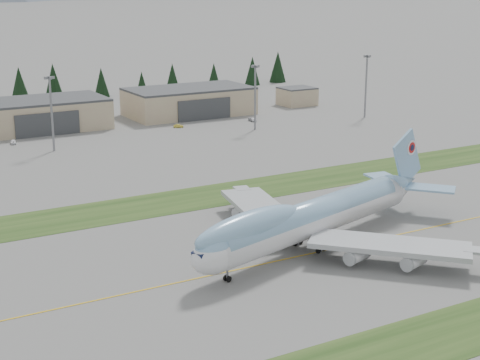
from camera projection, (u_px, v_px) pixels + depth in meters
ground at (318, 252)px, 143.96m from camera, size 7000.00×7000.00×0.00m
grass_strip_near at (463, 329)px, 112.14m from camera, size 400.00×14.00×0.08m
grass_strip_far at (212, 196)px, 181.65m from camera, size 400.00×18.00×0.08m
taxiway_line_main at (318, 252)px, 143.96m from camera, size 400.00×0.40×0.02m
boeing_747_freighter at (312, 217)px, 144.96m from camera, size 72.65×60.32×19.16m
hangar_center at (37, 115)px, 260.89m from camera, size 48.00×26.60×10.80m
hangar_right at (189, 101)px, 289.63m from camera, size 48.00×26.60×10.80m
control_shed at (297, 96)px, 312.41m from camera, size 14.00×12.00×7.60m
floodlight_masts at (83, 98)px, 228.23m from camera, size 203.88×6.73×23.94m
service_vehicle_a at (13, 144)px, 238.99m from camera, size 2.40×4.25×1.37m
service_vehicle_b at (179, 128)px, 265.63m from camera, size 3.76×2.80×1.18m
service_vehicle_c at (252, 121)px, 277.35m from camera, size 1.84×4.43×1.28m
conifer_belt at (31, 85)px, 318.85m from camera, size 262.97×15.76×16.99m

